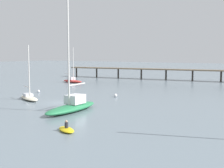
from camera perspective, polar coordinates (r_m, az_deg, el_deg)
The scene contains 8 objects.
ground_plane at distance 46.64m, azimuth -10.64°, elevation -3.64°, with size 400.00×400.00×0.00m, color slate.
pier at distance 84.77m, azimuth 17.90°, elevation 3.14°, with size 62.87×12.44×7.54m.
sailboat_red at distance 78.12m, azimuth -7.84°, elevation 0.75°, with size 7.51×3.52×9.47m.
sailboat_green at distance 39.28m, azimuth -7.88°, elevation -4.11°, with size 3.03×10.00×15.35m.
sailboat_cream at distance 50.68m, azimuth -16.09°, elevation -2.39°, with size 6.94×4.54×9.13m.
dinghy_yellow at distance 29.64m, azimuth -8.98°, elevation -8.82°, with size 2.97×2.39×1.14m.
mooring_buoy_near at distance 59.24m, azimuth -14.32°, elevation -1.40°, with size 0.56×0.56×0.56m, color silver.
mooring_buoy_outer at distance 51.55m, azimuth 0.69°, elevation -2.27°, with size 0.62×0.62×0.62m, color silver.
Camera 1 is at (31.05, -33.93, 7.79)m, focal length 46.29 mm.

